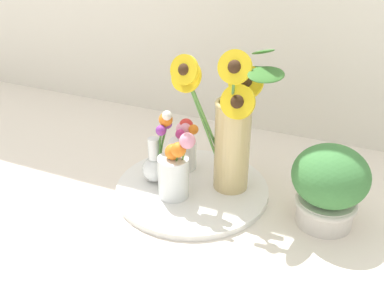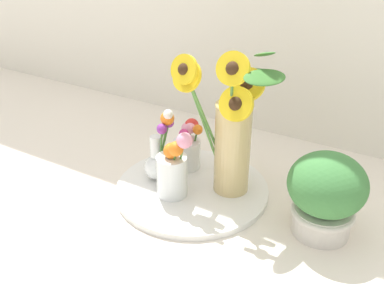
{
  "view_description": "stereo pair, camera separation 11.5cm",
  "coord_description": "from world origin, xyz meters",
  "px_view_note": "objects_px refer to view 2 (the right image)",
  "views": [
    {
      "loc": [
        0.43,
        -0.84,
        0.69
      ],
      "look_at": [
        0.03,
        0.09,
        0.15
      ],
      "focal_mm": 42.0,
      "sensor_mm": 36.0,
      "label": 1
    },
    {
      "loc": [
        0.54,
        -0.79,
        0.69
      ],
      "look_at": [
        0.03,
        0.09,
        0.15
      ],
      "focal_mm": 42.0,
      "sensor_mm": 36.0,
      "label": 2
    }
  ],
  "objects_px": {
    "vase_small_back": "(188,147)",
    "vase_small_center": "(172,170)",
    "serving_tray": "(192,189)",
    "mason_jar_sunflowers": "(232,130)",
    "vase_bulb_right": "(159,155)",
    "potted_plant": "(326,193)"
  },
  "relations": [
    {
      "from": "vase_small_center",
      "to": "potted_plant",
      "type": "relative_size",
      "value": 0.93
    },
    {
      "from": "vase_bulb_right",
      "to": "vase_small_back",
      "type": "distance_m",
      "value": 0.11
    },
    {
      "from": "vase_bulb_right",
      "to": "potted_plant",
      "type": "height_order",
      "value": "vase_bulb_right"
    },
    {
      "from": "serving_tray",
      "to": "vase_small_back",
      "type": "bearing_deg",
      "value": 126.45
    },
    {
      "from": "mason_jar_sunflowers",
      "to": "vase_small_back",
      "type": "height_order",
      "value": "mason_jar_sunflowers"
    },
    {
      "from": "mason_jar_sunflowers",
      "to": "vase_small_center",
      "type": "xyz_separation_m",
      "value": [
        -0.12,
        -0.1,
        -0.1
      ]
    },
    {
      "from": "vase_small_back",
      "to": "potted_plant",
      "type": "xyz_separation_m",
      "value": [
        0.41,
        -0.08,
        0.03
      ]
    },
    {
      "from": "serving_tray",
      "to": "mason_jar_sunflowers",
      "type": "height_order",
      "value": "mason_jar_sunflowers"
    },
    {
      "from": "vase_small_center",
      "to": "vase_bulb_right",
      "type": "xyz_separation_m",
      "value": [
        -0.07,
        0.05,
        -0.0
      ]
    },
    {
      "from": "serving_tray",
      "to": "vase_small_back",
      "type": "distance_m",
      "value": 0.13
    },
    {
      "from": "vase_bulb_right",
      "to": "potted_plant",
      "type": "relative_size",
      "value": 1.04
    },
    {
      "from": "vase_small_back",
      "to": "vase_small_center",
      "type": "bearing_deg",
      "value": -74.89
    },
    {
      "from": "mason_jar_sunflowers",
      "to": "serving_tray",
      "type": "bearing_deg",
      "value": -154.81
    },
    {
      "from": "vase_small_back",
      "to": "potted_plant",
      "type": "height_order",
      "value": "potted_plant"
    },
    {
      "from": "vase_small_center",
      "to": "vase_bulb_right",
      "type": "relative_size",
      "value": 0.89
    },
    {
      "from": "vase_bulb_right",
      "to": "vase_small_center",
      "type": "bearing_deg",
      "value": -33.0
    },
    {
      "from": "vase_small_center",
      "to": "potted_plant",
      "type": "bearing_deg",
      "value": 9.76
    },
    {
      "from": "vase_bulb_right",
      "to": "potted_plant",
      "type": "xyz_separation_m",
      "value": [
        0.45,
        0.02,
        0.02
      ]
    },
    {
      "from": "serving_tray",
      "to": "vase_small_center",
      "type": "distance_m",
      "value": 0.1
    },
    {
      "from": "potted_plant",
      "to": "vase_bulb_right",
      "type": "bearing_deg",
      "value": -177.71
    },
    {
      "from": "mason_jar_sunflowers",
      "to": "vase_bulb_right",
      "type": "distance_m",
      "value": 0.22
    },
    {
      "from": "vase_bulb_right",
      "to": "vase_small_back",
      "type": "bearing_deg",
      "value": 71.97
    }
  ]
}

